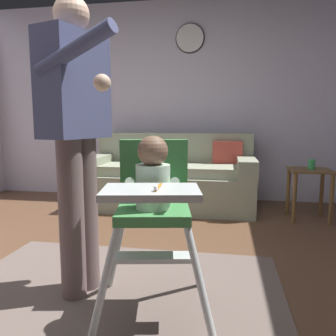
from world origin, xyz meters
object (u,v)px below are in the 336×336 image
at_px(high_chair, 153,193).
at_px(side_table, 309,183).
at_px(couch, 172,179).
at_px(adult_standing, 77,132).
at_px(sippy_cup, 312,164).
at_px(wall_clock, 190,38).

height_order(high_chair, side_table, high_chair).
xyz_separation_m(couch, side_table, (1.47, -0.30, 0.05)).
height_order(adult_standing, sippy_cup, adult_standing).
bearing_deg(wall_clock, adult_standing, -97.62).
bearing_deg(couch, side_table, 78.51).
bearing_deg(wall_clock, side_table, -30.47).
xyz_separation_m(high_chair, wall_clock, (-0.12, 2.70, 1.39)).
xyz_separation_m(high_chair, adult_standing, (-0.46, 0.14, 0.30)).
bearing_deg(adult_standing, side_table, 63.65).
xyz_separation_m(side_table, wall_clock, (-1.32, 0.77, 1.65)).
bearing_deg(adult_standing, sippy_cup, 63.45).
distance_m(high_chair, wall_clock, 3.04).
bearing_deg(sippy_cup, adult_standing, -133.05).
relative_size(high_chair, wall_clock, 2.58).
bearing_deg(high_chair, couch, 176.25).
distance_m(couch, wall_clock, 1.77).
xyz_separation_m(adult_standing, sippy_cup, (1.67, 1.79, -0.37)).
bearing_deg(couch, sippy_cup, 78.60).
distance_m(adult_standing, wall_clock, 2.81).
bearing_deg(couch, wall_clock, 162.64).
relative_size(couch, high_chair, 2.05).
height_order(couch, side_table, couch).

